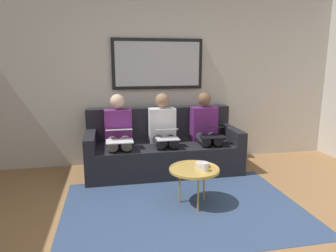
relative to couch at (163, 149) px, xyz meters
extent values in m
cube|color=beige|center=(0.00, -0.48, 0.99)|extent=(6.00, 0.12, 2.60)
cube|color=#33476B|center=(0.00, 1.27, -0.31)|extent=(2.60, 1.80, 0.01)
cube|color=black|center=(0.00, 0.07, -0.10)|extent=(2.20, 0.90, 0.42)
cube|color=black|center=(0.00, -0.28, 0.35)|extent=(2.20, 0.20, 0.48)
cube|color=black|center=(-1.03, 0.07, 0.21)|extent=(0.14, 0.90, 0.20)
cube|color=black|center=(1.03, 0.07, 0.21)|extent=(0.14, 0.90, 0.20)
cube|color=black|center=(0.00, -0.39, 1.24)|extent=(1.39, 0.04, 0.76)
cube|color=#B2B7BC|center=(0.00, -0.37, 1.24)|extent=(1.29, 0.01, 0.66)
cylinder|color=tan|center=(-0.14, 1.22, 0.11)|extent=(0.56, 0.56, 0.03)
torus|color=tan|center=(-0.14, 1.22, 0.12)|extent=(0.56, 0.56, 0.02)
cylinder|color=#B28E42|center=(-0.14, 1.38, -0.11)|extent=(0.02, 0.02, 0.41)
cylinder|color=#B28E42|center=(-0.28, 1.13, -0.11)|extent=(0.02, 0.02, 0.41)
cylinder|color=#B28E42|center=(0.01, 1.13, -0.11)|extent=(0.02, 0.02, 0.41)
cylinder|color=silver|center=(-0.22, 1.32, 0.16)|extent=(0.07, 0.07, 0.09)
cylinder|color=beige|center=(-0.24, 1.19, 0.14)|extent=(0.15, 0.15, 0.05)
cube|color=#66236B|center=(-0.64, -0.03, 0.36)|extent=(0.38, 0.22, 0.50)
sphere|color=brown|center=(-0.64, -0.03, 0.73)|extent=(0.20, 0.20, 0.20)
cylinder|color=#232328|center=(-0.73, 0.18, 0.18)|extent=(0.14, 0.42, 0.14)
cylinder|color=#232328|center=(-0.55, 0.18, 0.18)|extent=(0.14, 0.42, 0.14)
cylinder|color=#232328|center=(-0.73, 0.39, -0.10)|extent=(0.11, 0.11, 0.42)
cylinder|color=#232328|center=(-0.55, 0.39, -0.10)|extent=(0.11, 0.11, 0.42)
cube|color=black|center=(-0.64, 0.39, 0.25)|extent=(0.34, 0.20, 0.01)
cube|color=black|center=(-0.64, 0.27, 0.36)|extent=(0.34, 0.20, 0.05)
cube|color=#A5C6EA|center=(-0.64, 0.27, 0.36)|extent=(0.31, 0.17, 0.04)
cube|color=silver|center=(0.00, -0.03, 0.36)|extent=(0.38, 0.22, 0.50)
sphere|color=#997051|center=(0.00, -0.03, 0.73)|extent=(0.20, 0.20, 0.20)
cylinder|color=#232328|center=(-0.09, 0.18, 0.18)|extent=(0.14, 0.42, 0.14)
cylinder|color=#232328|center=(0.09, 0.18, 0.18)|extent=(0.14, 0.42, 0.14)
cylinder|color=#232328|center=(-0.09, 0.39, -0.10)|extent=(0.11, 0.11, 0.42)
cylinder|color=#232328|center=(0.09, 0.39, -0.10)|extent=(0.11, 0.11, 0.42)
cube|color=silver|center=(0.00, 0.39, 0.25)|extent=(0.31, 0.20, 0.01)
cube|color=silver|center=(0.00, 0.27, 0.36)|extent=(0.31, 0.20, 0.05)
cube|color=#A5C6EA|center=(0.00, 0.27, 0.36)|extent=(0.28, 0.18, 0.04)
cube|color=#66236B|center=(0.64, -0.03, 0.36)|extent=(0.38, 0.22, 0.50)
sphere|color=beige|center=(0.64, -0.03, 0.73)|extent=(0.20, 0.20, 0.20)
cylinder|color=gray|center=(0.55, 0.18, 0.18)|extent=(0.14, 0.42, 0.14)
cylinder|color=gray|center=(0.73, 0.18, 0.18)|extent=(0.14, 0.42, 0.14)
cylinder|color=gray|center=(0.55, 0.39, -0.10)|extent=(0.11, 0.11, 0.42)
cylinder|color=gray|center=(0.73, 0.39, -0.10)|extent=(0.11, 0.11, 0.42)
cube|color=white|center=(0.64, 0.39, 0.25)|extent=(0.35, 0.24, 0.01)
cube|color=white|center=(0.64, 0.24, 0.38)|extent=(0.35, 0.24, 0.06)
cube|color=#A5C6EA|center=(0.64, 0.25, 0.38)|extent=(0.32, 0.21, 0.05)
camera|label=1|loc=(0.76, 4.27, 1.27)|focal=32.43mm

